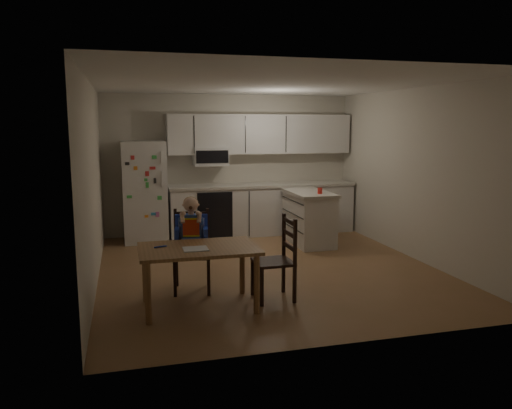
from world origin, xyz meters
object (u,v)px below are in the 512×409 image
at_px(kitchen_island, 309,217).
at_px(dining_table, 199,255).
at_px(chair_side, 281,253).
at_px(refrigerator, 145,192).
at_px(red_cup, 320,191).
at_px(chair_booster, 191,234).

relative_size(kitchen_island, dining_table, 0.95).
xyz_separation_m(kitchen_island, chair_side, (-1.26, -2.45, 0.09)).
distance_m(kitchen_island, dining_table, 3.34).
bearing_deg(refrigerator, red_cup, -23.83).
bearing_deg(red_cup, dining_table, -135.92).
bearing_deg(kitchen_island, refrigerator, 161.24).
bearing_deg(chair_side, red_cup, 147.24).
bearing_deg(refrigerator, dining_table, -83.02).
bearing_deg(chair_booster, red_cup, 43.79).
bearing_deg(refrigerator, chair_side, -67.86).
bearing_deg(dining_table, red_cup, 44.08).
bearing_deg(chair_side, refrigerator, -158.88).
distance_m(chair_booster, chair_side, 1.11).
bearing_deg(chair_side, chair_booster, -122.10).
height_order(refrigerator, kitchen_island, refrigerator).
relative_size(red_cup, chair_booster, 0.08).
height_order(kitchen_island, red_cup, red_cup).
relative_size(chair_booster, chair_side, 1.20).
distance_m(dining_table, chair_booster, 0.63).
distance_m(kitchen_island, chair_booster, 2.91).
xyz_separation_m(refrigerator, chair_side, (1.36, -3.34, -0.31)).
height_order(kitchen_island, chair_side, chair_side).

